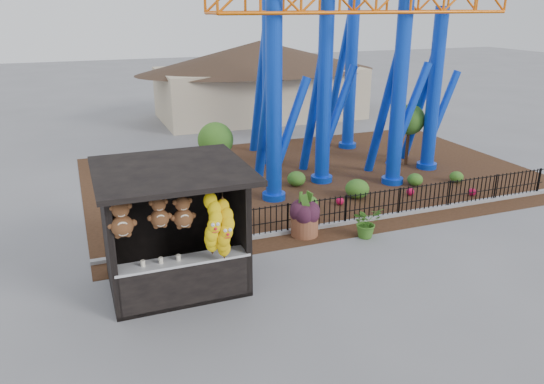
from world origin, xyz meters
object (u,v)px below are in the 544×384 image
object	(u,v)px
roller_coaster	(341,10)
potted_plant	(367,222)
prize_booth	(175,232)
terracotta_planter	(305,225)

from	to	relation	value
roller_coaster	potted_plant	xyz separation A→B (m)	(-2.19, -6.29, -5.96)
roller_coaster	prize_booth	bearing A→B (deg)	-137.92
prize_booth	potted_plant	distance (m)	6.11
terracotta_planter	prize_booth	bearing A→B (deg)	-156.91
potted_plant	roller_coaster	bearing A→B (deg)	65.59
prize_booth	terracotta_planter	bearing A→B (deg)	23.09
terracotta_planter	potted_plant	world-z (taller)	potted_plant
terracotta_planter	potted_plant	bearing A→B (deg)	-24.30
prize_booth	terracotta_planter	size ratio (longest dim) A/B	4.22
prize_booth	roller_coaster	bearing A→B (deg)	42.08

